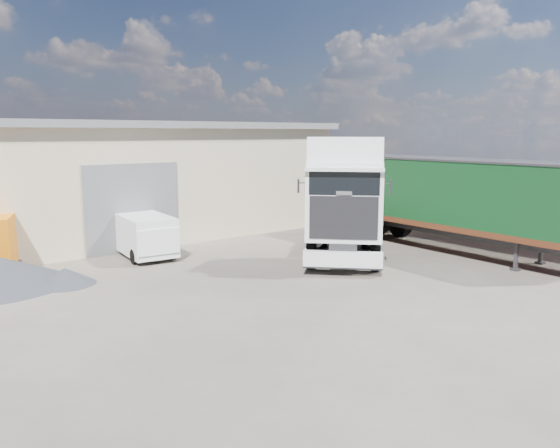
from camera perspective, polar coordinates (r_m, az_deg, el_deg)
ground at (r=16.19m, az=6.55°, el=-7.85°), size 120.00×120.00×0.00m
brick_boundary_wall at (r=28.35m, az=14.46°, el=1.98°), size 0.35×26.00×2.50m
tractor_unit at (r=20.53m, az=6.73°, el=1.47°), size 6.74×6.64×4.68m
box_trailer at (r=23.39m, az=16.90°, el=2.97°), size 2.78×11.50×3.80m
panel_van at (r=22.17m, az=-14.15°, el=-1.08°), size 2.07×4.18×1.65m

